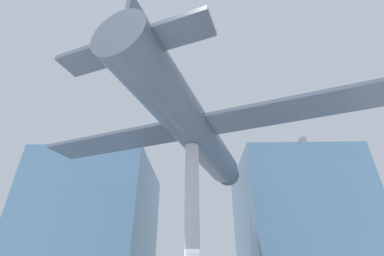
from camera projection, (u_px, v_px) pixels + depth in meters
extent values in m
cube|color=slate|center=(96.00, 225.00, 22.47)|extent=(9.21, 11.05, 10.48)
cube|color=slate|center=(106.00, 165.00, 25.17)|extent=(0.36, 10.50, 0.60)
cube|color=slate|center=(296.00, 224.00, 22.13)|extent=(9.21, 11.05, 10.48)
cube|color=slate|center=(285.00, 164.00, 24.83)|extent=(0.36, 10.50, 0.60)
cylinder|color=#B7B7BC|center=(192.00, 222.00, 10.80)|extent=(0.63, 0.63, 7.10)
cylinder|color=#4C5666|center=(192.00, 128.00, 13.00)|extent=(6.12, 12.77, 1.98)
cube|color=#4C5666|center=(192.00, 128.00, 13.00)|extent=(16.99, 7.60, 0.18)
cube|color=#4C5666|center=(132.00, 46.00, 8.46)|extent=(5.56, 2.78, 0.18)
cube|color=#4C5666|center=(135.00, 25.00, 8.97)|extent=(0.53, 1.10, 2.00)
cone|color=#4C5666|center=(226.00, 172.00, 18.81)|extent=(2.04, 1.84, 1.68)
sphere|color=black|center=(229.00, 175.00, 19.51)|extent=(0.44, 0.44, 0.44)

